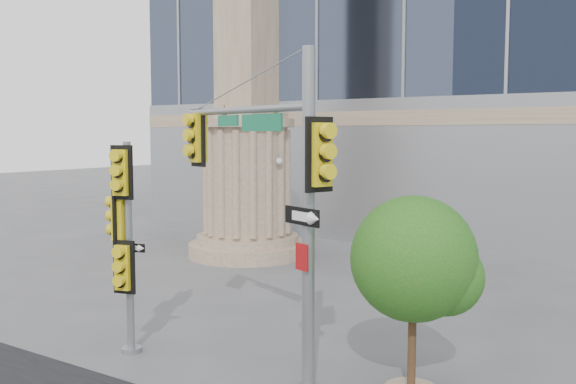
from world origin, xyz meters
The scene contains 5 objects.
ground centered at (0.00, 0.00, 0.00)m, with size 120.00×120.00×0.00m, color #545456.
monument centered at (-6.00, 9.00, 5.52)m, with size 4.40×4.40×16.60m.
main_signal_pole centered at (1.63, -0.27, 3.75)m, with size 4.49×1.99×6.04m.
secondary_signal_pole centered at (-1.62, -0.95, 2.59)m, with size 0.82×0.59×4.41m.
street_tree centered at (4.18, 0.44, 2.31)m, with size 2.26×2.20×3.52m.
Camera 1 is at (8.40, -9.93, 4.59)m, focal length 40.00 mm.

